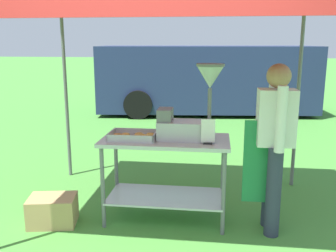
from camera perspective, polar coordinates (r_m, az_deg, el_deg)
ground_plane at (r=8.85m, az=3.40°, el=0.89°), size 70.00×70.00×0.00m
stall_canopy at (r=3.73m, az=-0.21°, el=18.24°), size 3.16×2.18×2.24m
donut_cart at (r=3.80m, az=-0.38°, el=-5.36°), size 1.26×0.61×0.86m
donut_tray at (r=3.74m, az=-5.25°, el=-1.59°), size 0.46×0.31×0.07m
donut_fryer at (r=3.66m, az=3.68°, el=2.13°), size 0.63×0.28×0.74m
menu_sign at (r=3.54m, az=6.06°, el=-1.14°), size 0.13×0.05×0.24m
vendor at (r=3.63m, az=15.73°, el=-2.11°), size 0.45×0.53×1.61m
supply_crate at (r=4.04m, az=-17.03°, el=-12.12°), size 0.51×0.41×0.29m
van_navy at (r=9.81m, az=5.86°, el=7.20°), size 5.50×2.47×1.69m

